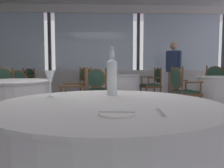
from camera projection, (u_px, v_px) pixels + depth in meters
ground_plane at (84, 137)px, 3.14m from camera, size 14.71×14.71×0.00m
window_wall_far at (94, 60)px, 7.28m from camera, size 9.11×0.14×2.91m
foreground_table at (108, 161)px, 1.44m from camera, size 1.39×1.39×0.76m
side_plate at (117, 114)px, 1.06m from camera, size 0.17×0.17×0.01m
butter_knife at (117, 112)px, 1.06m from camera, size 0.17×0.03×0.00m
dinner_fork at (161, 112)px, 1.09m from camera, size 0.03×0.19×0.00m
water_bottle at (112, 75)px, 1.74m from camera, size 0.08×0.08×0.37m
wine_glass at (50, 78)px, 1.63m from camera, size 0.08×0.08×0.20m
background_table_0 at (223, 95)px, 4.70m from camera, size 1.08×1.08×0.76m
dining_chair_0_0 at (182, 87)px, 4.44m from camera, size 0.55×0.60×0.97m
dining_chair_0_2 at (216, 82)px, 5.62m from camera, size 0.62×0.58×1.00m
background_table_1 at (14, 104)px, 3.56m from camera, size 1.19×1.19×0.76m
dining_chair_1_0 at (3, 88)px, 4.39m from camera, size 0.65×0.63×0.96m
dining_chair_1_2 at (79, 93)px, 3.61m from camera, size 0.48×0.55×0.96m
background_table_2 at (2, 89)px, 6.02m from camera, size 1.14×1.14×0.76m
dining_chair_2_0 at (26, 80)px, 6.96m from camera, size 0.63×0.59×0.92m
dining_chair_2_2 at (16, 85)px, 5.29m from camera, size 0.66×0.65×0.90m
background_table_3 at (114, 89)px, 5.87m from camera, size 1.36×1.36×0.76m
dining_chair_3_0 at (88, 81)px, 6.67m from camera, size 0.66×0.65×0.96m
dining_chair_3_1 at (99, 86)px, 4.80m from camera, size 0.63×0.59×0.94m
dining_chair_3_2 at (154, 82)px, 6.10m from camera, size 0.54×0.59×0.94m
diner_person_0 at (173, 67)px, 6.52m from camera, size 0.37×0.45×1.66m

